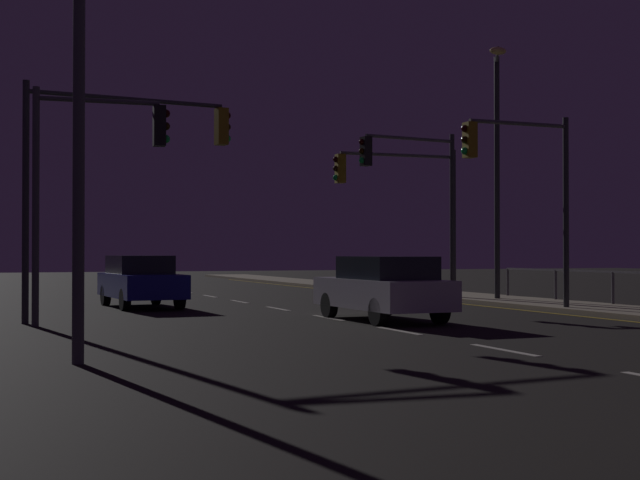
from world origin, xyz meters
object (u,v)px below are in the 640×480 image
at_px(street_lamp_far_end, 497,152).
at_px(traffic_light_far_center, 119,154).
at_px(traffic_light_overhead_east, 414,181).
at_px(traffic_light_mid_right, 94,161).
at_px(car, 383,287).
at_px(traffic_light_near_left, 401,191).
at_px(car_oncoming, 141,280).
at_px(street_lamp_corner, 62,76).
at_px(traffic_light_far_left, 522,173).

bearing_deg(street_lamp_far_end, traffic_light_far_center, -166.50).
bearing_deg(traffic_light_overhead_east, traffic_light_mid_right, -152.94).
relative_size(car, traffic_light_near_left, 0.88).
height_order(car_oncoming, street_lamp_corner, street_lamp_corner).
bearing_deg(car_oncoming, traffic_light_far_center, -105.71).
bearing_deg(street_lamp_corner, traffic_light_overhead_east, 45.40).
xyz_separation_m(traffic_light_near_left, street_lamp_corner, (-12.25, -13.08, 0.59)).
height_order(traffic_light_far_left, traffic_light_mid_right, traffic_light_far_left).
distance_m(car_oncoming, traffic_light_far_left, 11.72).
relative_size(traffic_light_far_left, traffic_light_mid_right, 0.98).
distance_m(car, traffic_light_near_left, 8.90).
bearing_deg(street_lamp_far_end, traffic_light_near_left, 145.33).
bearing_deg(car_oncoming, street_lamp_corner, -104.97).
height_order(car_oncoming, traffic_light_overhead_east, traffic_light_overhead_east).
xyz_separation_m(traffic_light_far_center, street_lamp_far_end, (12.75, 3.06, 0.89)).
relative_size(traffic_light_far_center, street_lamp_far_end, 0.71).
bearing_deg(street_lamp_far_end, street_lamp_corner, -142.86).
height_order(car_oncoming, street_lamp_far_end, street_lamp_far_end).
bearing_deg(traffic_light_far_left, street_lamp_corner, -152.08).
xyz_separation_m(traffic_light_far_center, street_lamp_corner, (-2.12, -8.20, 0.26)).
bearing_deg(traffic_light_mid_right, traffic_light_near_left, 29.09).
xyz_separation_m(car, car_oncoming, (-4.54, 7.56, 0.00)).
bearing_deg(traffic_light_near_left, car, -119.52).
height_order(car_oncoming, traffic_light_near_left, traffic_light_near_left).
height_order(traffic_light_far_center, traffic_light_mid_right, traffic_light_far_center).
height_order(traffic_light_mid_right, street_lamp_far_end, street_lamp_far_end).
height_order(traffic_light_far_left, traffic_light_near_left, traffic_light_far_left).
relative_size(traffic_light_mid_right, street_lamp_far_end, 0.67).
bearing_deg(car, car_oncoming, 120.98).
xyz_separation_m(car, traffic_light_mid_right, (-6.74, 1.26, 2.94)).
height_order(car, traffic_light_overhead_east, traffic_light_overhead_east).
bearing_deg(car_oncoming, car, -59.02).
relative_size(car_oncoming, traffic_light_overhead_east, 0.80).
relative_size(traffic_light_far_center, traffic_light_near_left, 1.13).
relative_size(car, traffic_light_mid_right, 0.82).
bearing_deg(traffic_light_far_center, traffic_light_overhead_east, 23.53).
xyz_separation_m(car_oncoming, street_lamp_far_end, (11.31, -2.07, 4.14)).
distance_m(street_lamp_far_end, street_lamp_corner, 18.67).
xyz_separation_m(car_oncoming, traffic_light_far_left, (9.23, -6.55, 3.03)).
relative_size(traffic_light_overhead_east, traffic_light_mid_right, 1.03).
relative_size(traffic_light_far_left, street_lamp_corner, 0.74).
distance_m(traffic_light_far_center, traffic_light_mid_right, 1.43).
bearing_deg(street_lamp_corner, traffic_light_far_center, 75.49).
bearing_deg(traffic_light_overhead_east, car, -122.62).
distance_m(car, traffic_light_overhead_east, 8.91).
bearing_deg(car, traffic_light_mid_right, 169.38).
xyz_separation_m(traffic_light_far_center, traffic_light_far_left, (10.68, -1.42, -0.22)).
bearing_deg(street_lamp_corner, street_lamp_far_end, 37.14).
distance_m(traffic_light_near_left, street_lamp_far_end, 3.42).
bearing_deg(traffic_light_near_left, traffic_light_mid_right, -150.91).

